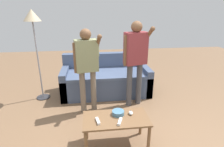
{
  "coord_description": "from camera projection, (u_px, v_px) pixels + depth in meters",
  "views": [
    {
      "loc": [
        -0.44,
        -2.37,
        1.86
      ],
      "look_at": [
        -0.12,
        0.23,
        0.91
      ],
      "focal_mm": 29.13,
      "sensor_mm": 36.0,
      "label": 1
    }
  ],
  "objects": [
    {
      "name": "ground_plane",
      "position": [
        121.0,
        131.0,
        2.89
      ],
      "size": [
        12.0,
        12.0,
        0.0
      ],
      "primitive_type": "plane",
      "color": "brown"
    },
    {
      "name": "couch",
      "position": [
        106.0,
        79.0,
        4.17
      ],
      "size": [
        1.93,
        0.91,
        0.85
      ],
      "color": "#475675",
      "rests_on": "ground"
    },
    {
      "name": "coffee_table",
      "position": [
        116.0,
        122.0,
        2.48
      ],
      "size": [
        0.89,
        0.46,
        0.45
      ],
      "color": "brown",
      "rests_on": "ground"
    },
    {
      "name": "snack_bowl",
      "position": [
        118.0,
        113.0,
        2.52
      ],
      "size": [
        0.17,
        0.17,
        0.06
      ],
      "primitive_type": "cylinder",
      "color": "teal",
      "rests_on": "coffee_table"
    },
    {
      "name": "game_remote_nunchuk",
      "position": [
        131.0,
        113.0,
        2.53
      ],
      "size": [
        0.06,
        0.09,
        0.05
      ],
      "color": "white",
      "rests_on": "coffee_table"
    },
    {
      "name": "floor_lamp",
      "position": [
        33.0,
        23.0,
        3.44
      ],
      "size": [
        0.33,
        0.33,
        1.84
      ],
      "color": "#2D2D33",
      "rests_on": "ground"
    },
    {
      "name": "player_left",
      "position": [
        87.0,
        62.0,
        3.15
      ],
      "size": [
        0.49,
        0.32,
        1.54
      ],
      "color": "#756656",
      "rests_on": "ground"
    },
    {
      "name": "player_right",
      "position": [
        136.0,
        55.0,
        3.37
      ],
      "size": [
        0.52,
        0.34,
        1.64
      ],
      "color": "#47474C",
      "rests_on": "ground"
    },
    {
      "name": "game_remote_wand_near",
      "position": [
        120.0,
        121.0,
        2.35
      ],
      "size": [
        0.09,
        0.16,
        0.03
      ],
      "color": "white",
      "rests_on": "coffee_table"
    },
    {
      "name": "game_remote_wand_far",
      "position": [
        98.0,
        121.0,
        2.36
      ],
      "size": [
        0.06,
        0.15,
        0.03
      ],
      "color": "white",
      "rests_on": "coffee_table"
    }
  ]
}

